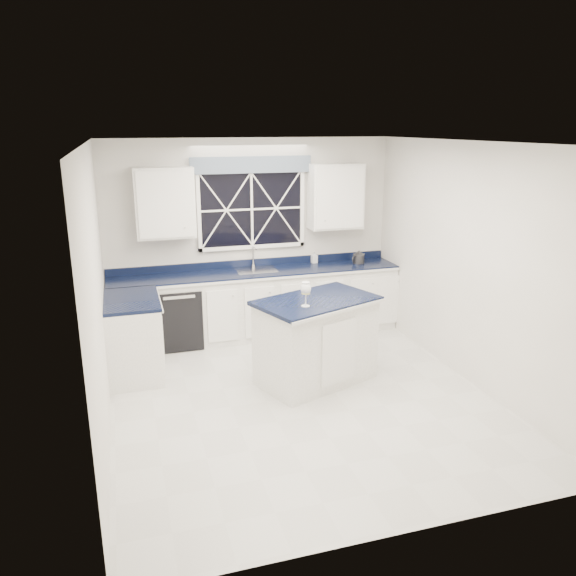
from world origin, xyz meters
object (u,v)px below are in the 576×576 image
object	(u,v)px
faucet	(254,257)
kettle	(359,257)
dishwasher	(178,315)
soap_bottle	(314,257)
wine_glass	(306,290)
island	(316,340)

from	to	relation	value
faucet	kettle	bearing A→B (deg)	-6.86
dishwasher	soap_bottle	world-z (taller)	soap_bottle
dishwasher	faucet	world-z (taller)	faucet
faucet	kettle	distance (m)	1.52
faucet	wine_glass	xyz separation A→B (m)	(0.09, -2.01, 0.08)
wine_glass	soap_bottle	xyz separation A→B (m)	(0.81, 2.04, -0.15)
faucet	wine_glass	distance (m)	2.01
island	soap_bottle	distance (m)	1.99
soap_bottle	island	bearing A→B (deg)	-108.64
wine_glass	soap_bottle	bearing A→B (deg)	68.21
kettle	soap_bottle	xyz separation A→B (m)	(-0.60, 0.21, -0.00)
faucet	kettle	xyz separation A→B (m)	(1.51, -0.18, -0.07)
island	soap_bottle	xyz separation A→B (m)	(0.61, 1.82, 0.53)
dishwasher	faucet	bearing A→B (deg)	10.02
faucet	island	bearing A→B (deg)	-80.78
faucet	soap_bottle	size ratio (longest dim) A/B	1.78
kettle	dishwasher	bearing A→B (deg)	155.57
dishwasher	faucet	distance (m)	1.31
island	faucet	bearing A→B (deg)	78.46
dishwasher	wine_glass	bearing A→B (deg)	-56.73
dishwasher	kettle	world-z (taller)	kettle
faucet	kettle	size ratio (longest dim) A/B	1.21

